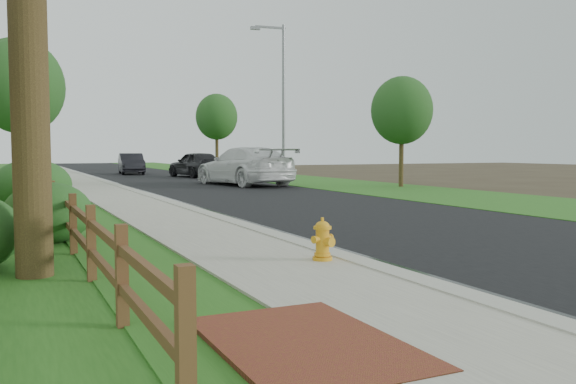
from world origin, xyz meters
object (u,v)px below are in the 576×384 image
fire_hydrant (323,241)px  white_suv (244,166)px  streetlight (281,93)px  ranch_fence (67,215)px  dark_car_mid (196,164)px

fire_hydrant → white_suv: white_suv is taller
streetlight → ranch_fence: bearing=-123.8°
white_suv → streetlight: size_ratio=0.73×
ranch_fence → fire_hydrant: (3.50, -3.82, -0.20)m
ranch_fence → fire_hydrant: bearing=-47.5°
dark_car_mid → streetlight: 8.25m
white_suv → dark_car_mid: white_suv is taller
ranch_fence → streetlight: size_ratio=1.84×
fire_hydrant → streetlight: bearing=67.1°
ranch_fence → dark_car_mid: size_ratio=3.33×
white_suv → streetlight: bearing=-144.7°
white_suv → streetlight: streetlight is taller
dark_car_mid → streetlight: (3.42, -6.14, 4.32)m
fire_hydrant → dark_car_mid: (7.02, 30.79, 0.47)m
ranch_fence → white_suv: size_ratio=2.51×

